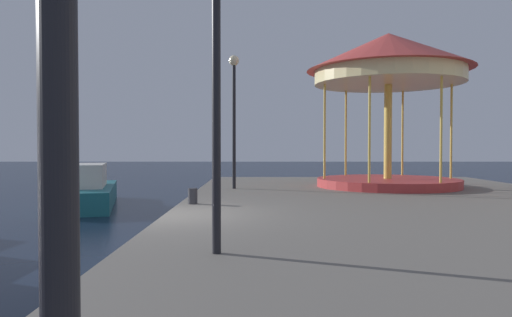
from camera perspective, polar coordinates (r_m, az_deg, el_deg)
ground_plane at (r=10.56m, az=-11.13°, el=-10.93°), size 120.00×120.00×0.00m
quay_dock at (r=11.06m, az=21.50°, el=-8.33°), size 12.03×24.77×0.80m
motorboat_teal at (r=18.92m, az=-20.07°, el=-3.69°), size 3.44×6.25×1.61m
carousel at (r=17.92m, az=15.57°, el=9.98°), size 5.89×5.89×5.54m
lamp_post_mid_promenade at (r=6.57m, az=-4.97°, el=13.05°), size 0.36×0.36×4.03m
lamp_post_far_end at (r=16.42m, az=-2.82°, el=7.26°), size 0.36×0.36×4.61m
bollard_north at (r=12.13m, az=-7.79°, el=-4.52°), size 0.24×0.24×0.40m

